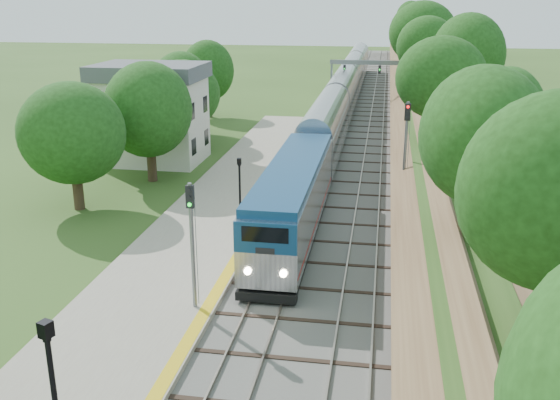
% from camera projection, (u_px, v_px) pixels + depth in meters
% --- Properties ---
extents(ground, '(320.00, 320.00, 0.00)m').
position_uv_depth(ground, '(234.00, 388.00, 21.90)').
color(ground, '#2D4C19').
rests_on(ground, ground).
extents(trackbed, '(9.50, 170.00, 0.28)m').
position_uv_depth(trackbed, '(362.00, 106.00, 77.81)').
color(trackbed, '#4C4944').
rests_on(trackbed, ground).
extents(platform, '(6.40, 68.00, 0.38)m').
position_uv_depth(platform, '(212.00, 221.00, 37.66)').
color(platform, gray).
rests_on(platform, ground).
extents(yellow_stripe, '(0.55, 68.00, 0.01)m').
position_uv_depth(yellow_stripe, '(258.00, 221.00, 37.15)').
color(yellow_stripe, gold).
rests_on(yellow_stripe, platform).
extents(embankment, '(10.64, 170.00, 11.70)m').
position_uv_depth(embankment, '(432.00, 93.00, 75.91)').
color(embankment, brown).
rests_on(embankment, ground).
extents(station_building, '(8.60, 6.60, 8.00)m').
position_uv_depth(station_building, '(152.00, 113.00, 50.95)').
color(station_building, silver).
rests_on(station_building, ground).
extents(signal_gantry, '(8.40, 0.38, 6.20)m').
position_uv_depth(signal_gantry, '(366.00, 72.00, 71.57)').
color(signal_gantry, slate).
rests_on(signal_gantry, ground).
extents(trees_behind_platform, '(7.82, 53.32, 7.21)m').
position_uv_depth(trees_behind_platform, '(142.00, 132.00, 41.62)').
color(trees_behind_platform, '#332316').
rests_on(trees_behind_platform, ground).
extents(train, '(2.81, 93.51, 4.12)m').
position_uv_depth(train, '(342.00, 99.00, 69.84)').
color(train, black).
rests_on(train, trackbed).
extents(lamppost_far, '(0.39, 0.39, 3.96)m').
position_uv_depth(lamppost_far, '(240.00, 195.00, 36.22)').
color(lamppost_far, black).
rests_on(lamppost_far, platform).
extents(signal_platform, '(0.33, 0.26, 5.55)m').
position_uv_depth(signal_platform, '(192.00, 232.00, 25.87)').
color(signal_platform, slate).
rests_on(signal_platform, platform).
extents(signal_farside, '(0.37, 0.29, 6.73)m').
position_uv_depth(signal_farside, '(406.00, 143.00, 39.82)').
color(signal_farside, slate).
rests_on(signal_farside, ground).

